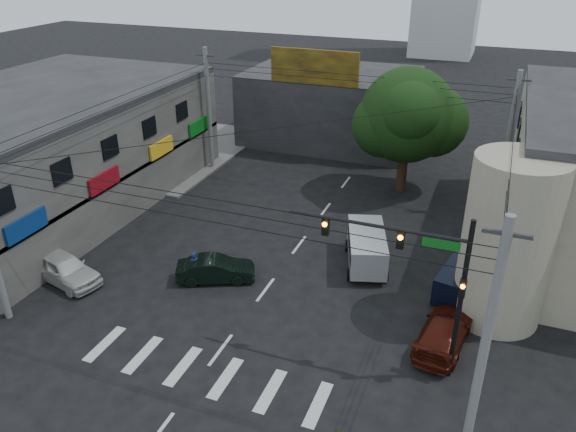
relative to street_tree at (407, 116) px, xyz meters
The scene contains 17 objects.
ground 18.30m from the street_tree, 103.24° to the right, with size 160.00×160.00×0.00m, color black.
sidewalk_far_left 22.67m from the street_tree, behind, with size 16.00×16.00×0.15m, color #514F4C.
building_left 24.68m from the street_tree, 153.43° to the right, with size 14.00×24.00×7.00m, color #403E3B.
corner_column 14.84m from the street_tree, 61.70° to the right, with size 4.00×4.00×8.00m, color gray.
building_far 12.29m from the street_tree, 131.63° to the left, with size 14.00×10.00×6.00m, color #232326.
billboard 9.17m from the street_tree, 152.86° to the left, with size 7.00×0.30×2.60m, color olive.
street_tree is the anchor object (origin of this frame).
traffic_gantry 18.42m from the street_tree, 78.01° to the right, with size 7.10×0.35×7.20m.
utility_pole_near_right 22.48m from the street_tree, 73.18° to the right, with size 0.32×0.32×9.20m, color #59595B.
utility_pole_far_left 14.56m from the street_tree, behind, with size 0.32×0.32×9.20m, color #59595B.
utility_pole_far_right 6.63m from the street_tree, ahead, with size 0.32×0.32×9.20m, color #59595B.
dark_sedan 17.24m from the street_tree, 114.15° to the right, with size 4.27×2.97×1.34m, color black.
white_compact 23.34m from the street_tree, 128.07° to the right, with size 4.80×2.86×1.53m, color beige.
maroon_sedan 17.55m from the street_tree, 72.75° to the right, with size 2.50×4.90×1.36m, color #3E1108.
silver_minivan 11.66m from the street_tree, 89.07° to the right, with size 3.19×4.91×1.96m, color #A9ABB1, non-canonical shape.
navy_van 13.76m from the street_tree, 65.68° to the right, with size 2.51×4.66×1.77m, color black, non-canonical shape.
traffic_officer 17.95m from the street_tree, 116.61° to the right, with size 0.72×0.65×1.64m, color #141D49.
Camera 1 is at (9.73, -19.97, 16.27)m, focal length 35.00 mm.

